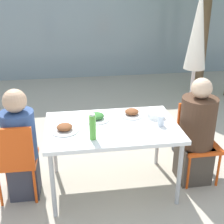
{
  "coord_description": "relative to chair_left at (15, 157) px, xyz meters",
  "views": [
    {
      "loc": [
        -0.42,
        -2.8,
        2.11
      ],
      "look_at": [
        0.0,
        0.0,
        0.89
      ],
      "focal_mm": 50.0,
      "sensor_mm": 36.0,
      "label": 1
    }
  ],
  "objects": [
    {
      "name": "ground_plane",
      "position": [
        0.97,
        0.06,
        -0.5
      ],
      "size": [
        24.0,
        24.0,
        0.0
      ],
      "primitive_type": "plane",
      "color": "#B2A893"
    },
    {
      "name": "plate_2",
      "position": [
        1.22,
        0.28,
        0.27
      ],
      "size": [
        0.27,
        0.27,
        0.07
      ],
      "color": "white",
      "rests_on": "dining_table"
    },
    {
      "name": "building_facade",
      "position": [
        0.97,
        4.32,
        1.0
      ],
      "size": [
        10.0,
        0.2,
        3.0
      ],
      "color": "#89999E",
      "rests_on": "ground"
    },
    {
      "name": "plate_0",
      "position": [
        0.83,
        0.22,
        0.27
      ],
      "size": [
        0.28,
        0.28,
        0.08
      ],
      "color": "white",
      "rests_on": "dining_table"
    },
    {
      "name": "plate_1",
      "position": [
        0.5,
        0.01,
        0.27
      ],
      "size": [
        0.28,
        0.28,
        0.07
      ],
      "color": "white",
      "rests_on": "dining_table"
    },
    {
      "name": "closed_umbrella",
      "position": [
        2.06,
        0.7,
        0.91
      ],
      "size": [
        0.36,
        0.36,
        2.05
      ],
      "color": "#333333",
      "rests_on": "ground"
    },
    {
      "name": "bottle",
      "position": [
        0.75,
        -0.19,
        0.36
      ],
      "size": [
        0.06,
        0.06,
        0.25
      ],
      "color": "#51A338",
      "rests_on": "dining_table"
    },
    {
      "name": "drinking_cup",
      "position": [
        1.46,
        -0.01,
        0.29
      ],
      "size": [
        0.07,
        0.07,
        0.11
      ],
      "color": "silver",
      "rests_on": "dining_table"
    },
    {
      "name": "person_right",
      "position": [
        1.89,
        0.07,
        0.05
      ],
      "size": [
        0.37,
        0.37,
        1.19
      ],
      "rotation": [
        0.0,
        0.0,
        -3.13
      ],
      "color": "#473D33",
      "rests_on": "ground"
    },
    {
      "name": "chair_left",
      "position": [
        0.0,
        0.0,
        0.0
      ],
      "size": [
        0.41,
        0.41,
        0.86
      ],
      "rotation": [
        0.0,
        0.0,
        -0.02
      ],
      "color": "#E54C14",
      "rests_on": "ground"
    },
    {
      "name": "dining_table",
      "position": [
        0.97,
        0.06,
        0.18
      ],
      "size": [
        1.34,
        0.87,
        0.74
      ],
      "color": "white",
      "rests_on": "ground"
    },
    {
      "name": "chair_right",
      "position": [
        1.94,
        0.15,
        0.0
      ],
      "size": [
        0.4,
        0.4,
        0.86
      ],
      "rotation": [
        0.0,
        0.0,
        -3.13
      ],
      "color": "#E54C14",
      "rests_on": "ground"
    },
    {
      "name": "person_left",
      "position": [
        0.05,
        0.08,
        0.06
      ],
      "size": [
        0.33,
        0.33,
        1.17
      ],
      "rotation": [
        0.0,
        0.0,
        -0.02
      ],
      "color": "#383842",
      "rests_on": "ground"
    },
    {
      "name": "salad_bowl",
      "position": [
        1.46,
        0.19,
        0.27
      ],
      "size": [
        0.19,
        0.19,
        0.06
      ],
      "color": "white",
      "rests_on": "dining_table"
    }
  ]
}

